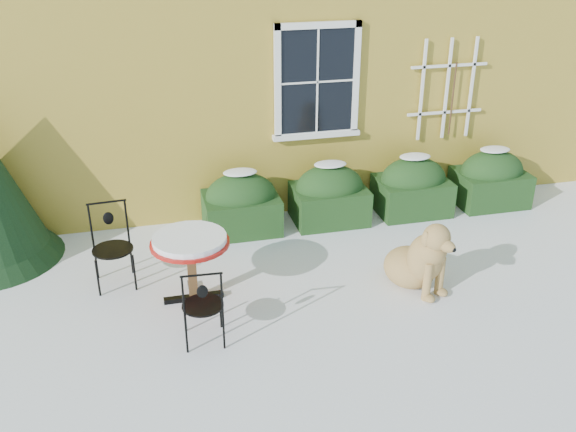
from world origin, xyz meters
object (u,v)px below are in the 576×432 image
object	(u,v)px
patio_chair_near	(203,305)
patio_chair_far	(112,245)
bistro_table	(190,247)
dog	(420,260)

from	to	relation	value
patio_chair_near	patio_chair_far	xyz separation A→B (m)	(-0.91, 1.47, 0.05)
bistro_table	patio_chair_far	size ratio (longest dim) A/B	0.88
bistro_table	patio_chair_near	world-z (taller)	patio_chair_near
patio_chair_far	dog	bearing A→B (deg)	-20.01
patio_chair_near	dog	distance (m)	2.68
bistro_table	patio_chair_far	world-z (taller)	patio_chair_far
bistro_table	dog	distance (m)	2.71
bistro_table	patio_chair_near	size ratio (longest dim) A/B	0.98
bistro_table	patio_chair_near	distance (m)	0.88
patio_chair_near	dog	world-z (taller)	dog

